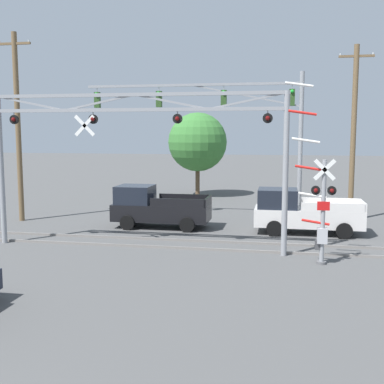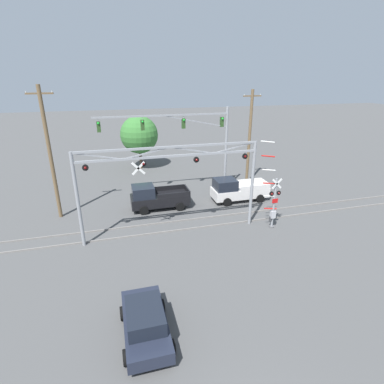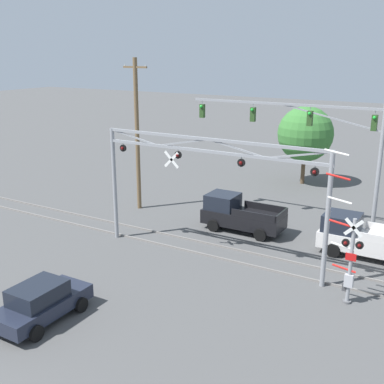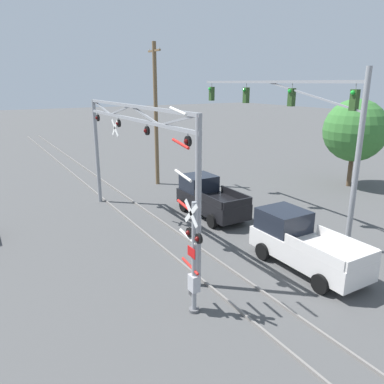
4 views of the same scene
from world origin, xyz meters
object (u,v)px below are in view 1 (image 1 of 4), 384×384
Objects in this scene: pickup_truck_following at (301,212)px; utility_pole_left at (18,126)px; crossing_signal_mast at (320,207)px; utility_pole_right at (353,132)px; traffic_signal_span at (241,117)px; background_tree_beyond_span at (198,142)px; pickup_truck_lead at (156,208)px; crossing_gantry at (135,138)px.

pickup_truck_following is 0.50× the size of utility_pole_left.
crossing_signal_mast is 9.92m from utility_pole_right.
traffic_signal_span is 6.02m from utility_pole_right.
pickup_truck_following is at bearing -59.94° from background_tree_beyond_span.
crossing_signal_mast is 16.65m from utility_pole_left.
traffic_signal_span is at bearing 137.01° from pickup_truck_following.
pickup_truck_lead is 8.70m from utility_pole_left.
crossing_gantry is at bearing -146.65° from pickup_truck_following.
traffic_signal_span is 6.72m from pickup_truck_lead.
background_tree_beyond_span is (0.02, 12.22, 3.05)m from pickup_truck_lead.
utility_pole_left is 1.07× the size of utility_pole_right.
crossing_signal_mast is at bearing -66.91° from traffic_signal_span.
utility_pole_right is at bearing 10.46° from utility_pole_left.
crossing_signal_mast is 9.50m from pickup_truck_lead.
crossing_gantry is 9.48m from utility_pole_left.
pickup_truck_lead is 7.17m from pickup_truck_following.
crossing_signal_mast is 19.45m from background_tree_beyond_span.
pickup_truck_lead is 0.96× the size of pickup_truck_following.
traffic_signal_span is 11.91m from utility_pole_left.
crossing_gantry is 7.67m from crossing_signal_mast.
pickup_truck_lead is at bearing -90.08° from background_tree_beyond_span.
background_tree_beyond_span is at bearing 113.03° from traffic_signal_span.
utility_pole_right is 13.12m from background_tree_beyond_span.
utility_pole_right is at bearing 54.01° from pickup_truck_following.
pickup_truck_lead is 0.77× the size of background_tree_beyond_span.
traffic_signal_span reaches higher than crossing_signal_mast.
crossing_gantry is 1.85× the size of crossing_signal_mast.
pickup_truck_following is 6.05m from utility_pole_right.
pickup_truck_following is (-0.43, 5.45, -1.11)m from crossing_signal_mast.
crossing_gantry is at bearing -139.11° from utility_pole_right.
crossing_gantry is at bearing -85.25° from pickup_truck_lead.
background_tree_beyond_span is (-9.91, 8.56, -0.76)m from utility_pole_right.
pickup_truck_following is (6.79, 4.47, -3.54)m from crossing_gantry.
crossing_signal_mast is 9.75m from traffic_signal_span.
traffic_signal_span is 1.19× the size of utility_pole_left.
background_tree_beyond_span is at bearing 91.25° from crossing_gantry.
crossing_signal_mast is 0.55× the size of traffic_signal_span.
pickup_truck_following is at bearing -125.99° from utility_pole_right.
utility_pole_left reaches higher than background_tree_beyond_span.
traffic_signal_span is at bearing 34.76° from pickup_truck_lead.
utility_pole_right is at bearing 8.39° from traffic_signal_span.
traffic_signal_span reaches higher than pickup_truck_following.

